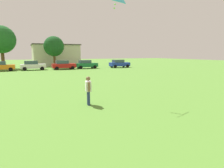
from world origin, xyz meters
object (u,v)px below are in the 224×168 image
parked_car_red_2 (63,65)px  tree_center (1,40)px  parked_car_blue_4 (119,64)px  parked_car_orange_0 (0,66)px  parked_car_green_3 (86,64)px  tree_far_right (54,46)px  parked_car_white_1 (33,65)px  adult_bystander (88,88)px

parked_car_red_2 → tree_center: tree_center is taller
parked_car_blue_4 → parked_car_orange_0: bearing=178.5°
parked_car_green_3 → tree_far_right: 8.61m
parked_car_green_3 → parked_car_blue_4: bearing=-3.0°
parked_car_green_3 → parked_car_white_1: bearing=177.9°
tree_center → tree_far_right: bearing=-5.7°
parked_car_orange_0 → parked_car_blue_4: 22.37m
parked_car_white_1 → parked_car_blue_4: 17.27m
adult_bystander → parked_car_orange_0: 28.31m
tree_far_right → parked_car_green_3: bearing=-47.0°
parked_car_white_1 → tree_center: size_ratio=0.51×
parked_car_blue_4 → tree_far_right: tree_far_right is taller
parked_car_white_1 → tree_center: (-5.15, 6.31, 4.83)m
adult_bystander → parked_car_green_3: bearing=173.9°
tree_far_right → parked_car_orange_0: bearing=-150.6°
adult_bystander → parked_car_blue_4: parked_car_blue_4 is taller
parked_car_orange_0 → tree_center: 8.09m
parked_car_orange_0 → parked_car_white_1: size_ratio=1.00×
parked_car_blue_4 → tree_center: bearing=162.5°
parked_car_green_3 → tree_far_right: tree_far_right is taller
parked_car_white_1 → tree_far_right: 7.97m
tree_far_right → parked_car_blue_4: bearing=-25.8°
adult_bystander → tree_center: size_ratio=0.20×
parked_car_green_3 → parked_car_orange_0: bearing=179.3°
parked_car_orange_0 → parked_car_green_3: bearing=-0.7°
adult_bystander → parked_car_blue_4: 31.09m
adult_bystander → parked_car_blue_4: size_ratio=0.39×
tree_far_right → parked_car_red_2: bearing=-83.5°
parked_car_red_2 → adult_bystander: bearing=-97.8°
tree_center → parked_car_red_2: bearing=-34.1°
tree_center → parked_car_green_3: bearing=-23.8°
parked_car_orange_0 → parked_car_red_2: bearing=-3.5°
tree_center → parked_car_blue_4: bearing=-17.5°
parked_car_green_3 → tree_center: (-15.15, 6.68, 4.83)m
parked_car_blue_4 → tree_far_right: (-12.58, 6.08, 3.63)m
parked_car_blue_4 → parked_car_red_2: bearing=-179.7°
adult_bystander → tree_center: tree_center is taller
parked_car_white_1 → parked_car_blue_4: bearing=-2.5°
adult_bystander → tree_center: (-6.83, 33.97, 4.70)m
parked_car_red_2 → tree_center: size_ratio=0.51×
parked_car_green_3 → parked_car_red_2: bearing=-174.6°
adult_bystander → parked_car_orange_0: parked_car_orange_0 is taller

